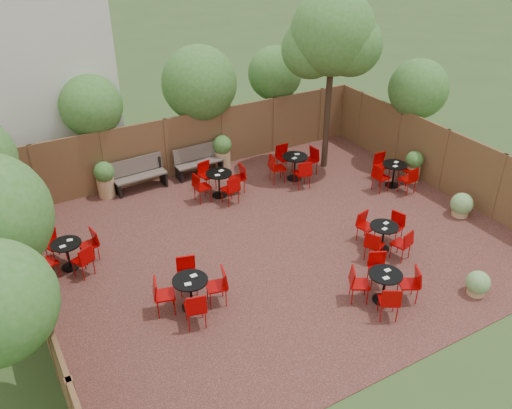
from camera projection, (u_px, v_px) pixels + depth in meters
ground at (275, 242)px, 14.31m from camera, size 80.00×80.00×0.00m
courtyard_paving at (275, 242)px, 14.30m from camera, size 12.00×10.00×0.02m
fence_back at (196, 142)px, 17.56m from camera, size 12.00×0.08×2.00m
fence_left at (32, 283)px, 11.23m from camera, size 0.08×10.00×2.00m
fence_right at (443, 160)px, 16.39m from camera, size 0.08×10.00×2.00m
neighbour_building at (15, 47)px, 16.37m from camera, size 5.00×4.00×8.00m
overhang_foliage at (141, 133)px, 13.89m from camera, size 15.32×10.33×2.51m
courtyard_tree at (333, 39)px, 16.15m from camera, size 2.75×2.65×5.71m
park_bench_left at (139, 174)px, 16.61m from camera, size 1.66×0.62×1.01m
park_bench_right at (198, 160)px, 17.47m from camera, size 1.60×0.55×0.98m
bistro_tables at (280, 217)px, 14.55m from camera, size 11.43×7.81×0.93m
planters at (183, 172)px, 16.55m from camera, size 11.72×4.47×1.14m
low_shrubs at (499, 241)px, 13.72m from camera, size 3.01×3.41×0.74m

